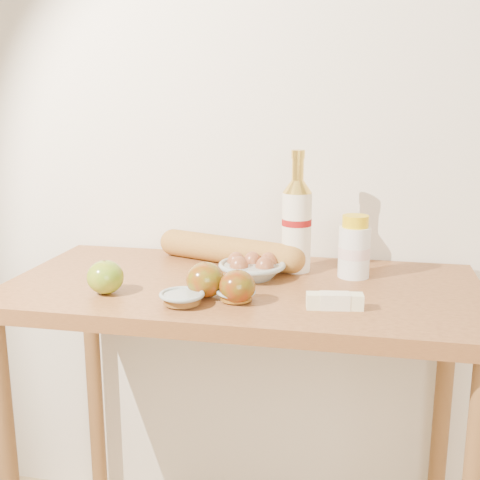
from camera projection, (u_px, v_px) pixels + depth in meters
name	position (u px, v px, depth m)	size (l,w,h in m)	color
back_wall	(265.00, 120.00, 1.76)	(3.50, 0.02, 2.60)	silver
table	(242.00, 328.00, 1.57)	(1.20, 0.60, 0.90)	#9B6032
bourbon_bottle	(297.00, 223.00, 1.62)	(0.11, 0.11, 0.33)	#F0E6CB
cream_bottle	(354.00, 249.00, 1.58)	(0.10, 0.10, 0.17)	white
egg_bowl	(252.00, 268.00, 1.58)	(0.20, 0.20, 0.06)	#92A099
baguette	(229.00, 250.00, 1.71)	(0.47, 0.23, 0.08)	#BF873A
apple_yellowgreen	(105.00, 277.00, 1.45)	(0.09, 0.09, 0.08)	olive
apple_redgreen_front	(205.00, 280.00, 1.42)	(0.12, 0.12, 0.09)	maroon
apple_redgreen_right	(237.00, 286.00, 1.38)	(0.11, 0.11, 0.08)	maroon
sugar_bowl	(182.00, 298.00, 1.37)	(0.13, 0.13, 0.03)	#8F9C97
syrup_bowl	(236.00, 295.00, 1.40)	(0.11, 0.11, 0.03)	gray
butter_stick	(335.00, 301.00, 1.35)	(0.13, 0.05, 0.04)	beige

